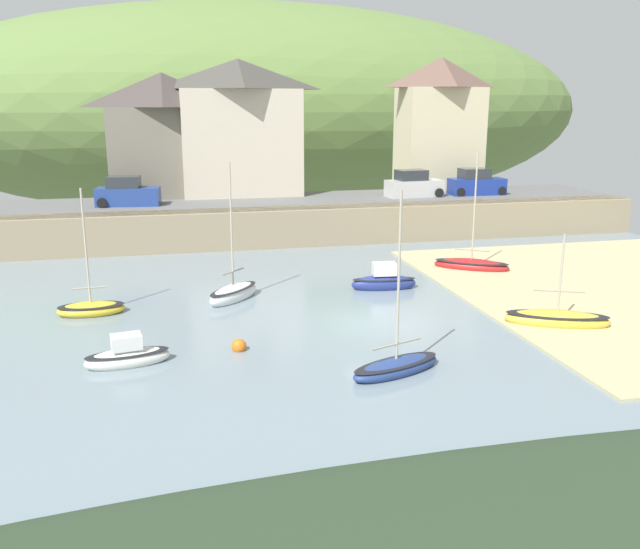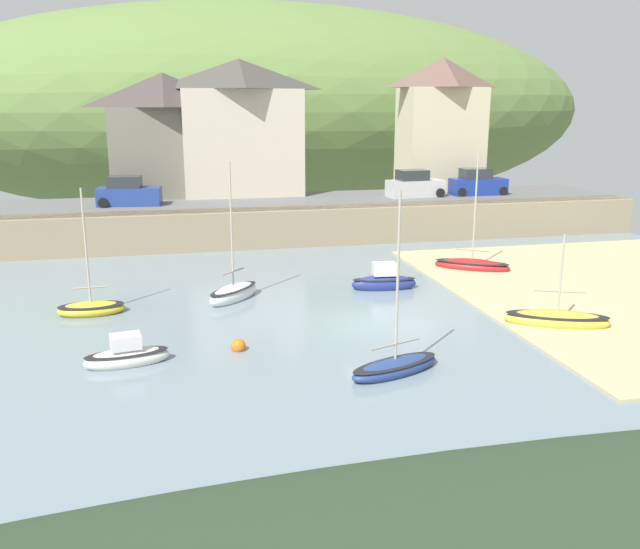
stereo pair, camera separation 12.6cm
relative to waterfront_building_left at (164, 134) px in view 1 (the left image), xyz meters
name	(u,v)px [view 1 (the left image)]	position (x,y,z in m)	size (l,w,h in m)	color
ground	(525,418)	(9.71, -34.76, -6.71)	(48.00, 41.00, 0.61)	gray
quay_seawall	(298,223)	(8.32, -7.70, -5.52)	(48.00, 9.40, 2.40)	gray
hillside_backdrop	(251,110)	(10.14, 30.00, 1.42)	(80.00, 44.00, 23.69)	#5E7B3E
waterfront_building_left	(164,134)	(0.00, 0.00, 0.00)	(8.12, 4.88, 8.77)	slate
waterfront_building_centre	(239,127)	(5.46, 0.00, 0.49)	(8.89, 6.03, 9.78)	beige
waterfront_building_right	(440,123)	(21.32, 0.00, 0.69)	(6.51, 4.47, 10.12)	beige
motorboat_with_cabin	(127,356)	(-1.69, -27.57, -6.55)	(3.09, 1.51, 1.29)	silver
sailboat_white_hull	(557,319)	(15.49, -27.12, -6.59)	(4.42, 2.94, 4.09)	gold
sailboat_tall_mast	(471,265)	(16.28, -17.33, -6.59)	(4.21, 3.39, 6.64)	#A61E1E
dinghy_open_wooden	(91,308)	(-3.55, -21.06, -6.62)	(2.92, 1.49, 5.70)	gold
sailboat_far_left	(384,282)	(10.29, -20.01, -6.49)	(3.34, 1.29, 1.55)	navy
sailboat_nearest_shore	(396,366)	(7.31, -30.41, -6.61)	(3.74, 2.29, 6.44)	navy
sailboat_blue_trim	(234,293)	(2.78, -20.26, -6.54)	(3.04, 3.13, 6.68)	white
parked_car_near_slipway	(127,193)	(-2.62, -4.50, -3.67)	(4.27, 2.15, 1.95)	navy
parked_car_by_wall	(413,185)	(17.59, -4.50, -3.67)	(4.22, 2.03, 1.95)	beige
parked_car_end_of_row	(476,184)	(22.57, -4.50, -3.67)	(4.11, 1.82, 1.95)	navy
mooring_buoy	(239,346)	(2.30, -27.01, -6.71)	(0.56, 0.56, 0.56)	orange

